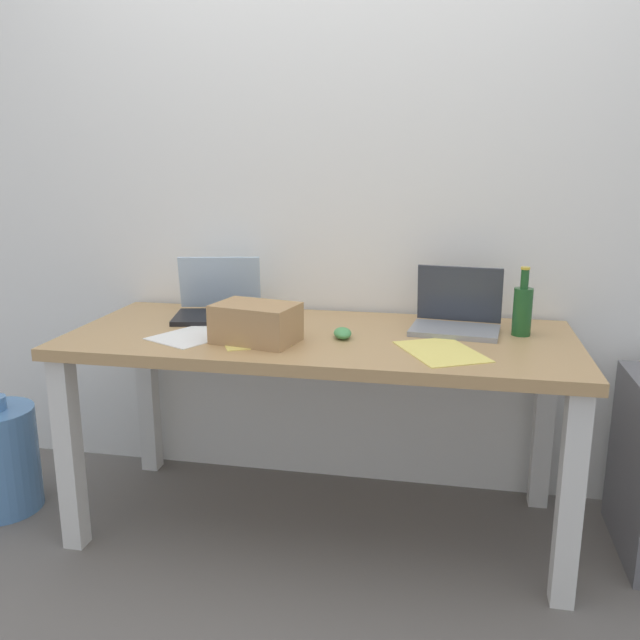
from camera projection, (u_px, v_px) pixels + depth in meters
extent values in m
plane|color=slate|center=(320.00, 522.00, 2.48)|extent=(8.00, 8.00, 0.00)
cube|color=white|center=(341.00, 165.00, 2.58)|extent=(5.20, 0.08, 2.60)
cube|color=tan|center=(320.00, 339.00, 2.31)|extent=(1.75, 0.73, 0.04)
cube|color=silver|center=(69.00, 454.00, 2.26)|extent=(0.07, 0.07, 0.69)
cube|color=silver|center=(570.00, 500.00, 1.95)|extent=(0.07, 0.07, 0.69)
cube|color=silver|center=(148.00, 393.00, 2.84)|extent=(0.07, 0.07, 0.69)
cube|color=silver|center=(544.00, 422.00, 2.54)|extent=(0.07, 0.07, 0.69)
cube|color=black|center=(217.00, 317.00, 2.51)|extent=(0.36, 0.29, 0.02)
cube|color=silver|center=(220.00, 282.00, 2.60)|extent=(0.32, 0.12, 0.21)
cube|color=gray|center=(455.00, 330.00, 2.32)|extent=(0.32, 0.23, 0.02)
cube|color=#333842|center=(459.00, 294.00, 2.39)|extent=(0.30, 0.07, 0.20)
cylinder|color=#1E5123|center=(522.00, 312.00, 2.27)|extent=(0.06, 0.06, 0.16)
cylinder|color=#1E5123|center=(525.00, 279.00, 2.24)|extent=(0.03, 0.03, 0.06)
cylinder|color=gold|center=(526.00, 268.00, 2.24)|extent=(0.03, 0.03, 0.01)
ellipsoid|color=#4C9E56|center=(343.00, 333.00, 2.25)|extent=(0.08, 0.11, 0.03)
cube|color=tan|center=(256.00, 323.00, 2.19)|extent=(0.30, 0.23, 0.13)
cube|color=#F4E06B|center=(441.00, 351.00, 2.09)|extent=(0.32, 0.36, 0.00)
cube|color=white|center=(197.00, 335.00, 2.29)|extent=(0.32, 0.36, 0.00)
cube|color=#F4E06B|center=(252.00, 337.00, 2.26)|extent=(0.32, 0.36, 0.00)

